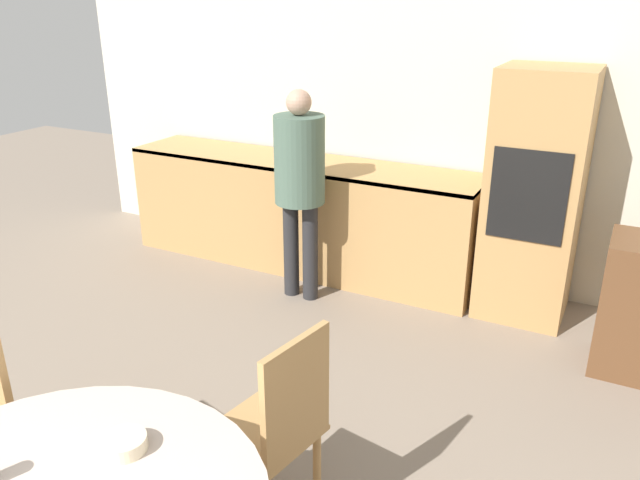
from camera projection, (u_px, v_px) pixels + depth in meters
The scene contains 6 objects.
wall_back at pixel (463, 116), 4.61m from camera, with size 7.07×0.05×2.60m.
kitchen_counter at pixel (300, 212), 5.14m from camera, with size 2.97×0.60×0.90m.
oven_unit at pixel (534, 197), 4.23m from camera, with size 0.60×0.59×1.72m.
chair_far_right at pixel (279, 425), 2.49m from camera, with size 0.46×0.46×0.96m.
person_standing at pixel (300, 175), 4.41m from camera, with size 0.36×0.36×1.55m.
bowl_centre at pixel (124, 444), 2.06m from camera, with size 0.15×0.15×0.05m.
Camera 1 is at (1.18, 0.61, 2.15)m, focal length 35.00 mm.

